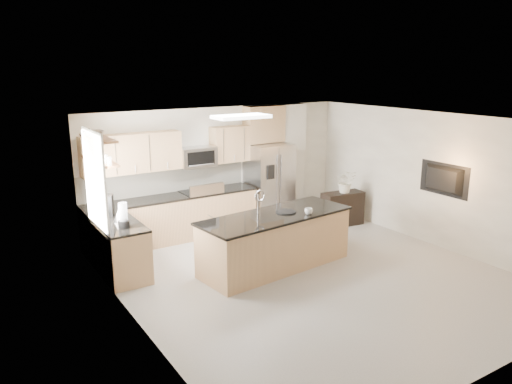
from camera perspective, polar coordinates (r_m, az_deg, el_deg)
floor at (r=8.56m, az=6.33°, el=-9.54°), size 6.50×6.50×0.00m
ceiling at (r=7.88m, az=6.85°, el=8.02°), size 6.00×6.50×0.02m
wall_back at (r=10.77m, az=-4.30°, el=2.76°), size 6.00×0.02×2.60m
wall_front at (r=6.09m, az=26.26°, el=-7.91°), size 6.00×0.02×2.60m
wall_left at (r=6.73m, az=-13.83°, el=-4.74°), size 0.02×6.50×2.60m
wall_right at (r=10.23m, az=19.80°, el=1.32°), size 0.02×6.50×2.60m
back_counter at (r=10.19m, az=-9.45°, el=-2.88°), size 3.55×0.66×1.44m
left_counter at (r=8.77m, az=-15.42°, el=-6.16°), size 0.66×1.50×0.92m
range at (r=10.43m, az=-6.27°, el=-2.37°), size 0.76×0.64×1.14m
upper_cabinets at (r=9.99m, az=-10.53°, el=4.71°), size 3.50×0.33×0.75m
microwave at (r=10.27m, az=-6.75°, el=4.00°), size 0.76×0.40×0.40m
refrigerator at (r=11.08m, az=1.50°, el=0.95°), size 0.92×0.78×1.78m
partition_column at (r=11.60m, az=4.02°, el=3.59°), size 0.60×0.30×2.60m
window at (r=8.36m, az=-17.93°, el=1.18°), size 0.04×1.15×1.65m
shelf_lower at (r=8.43m, az=-17.42°, el=3.40°), size 0.30×1.20×0.04m
shelf_upper at (r=8.37m, az=-17.61°, el=5.89°), size 0.30×1.20×0.04m
ceiling_fixture at (r=8.97m, az=-1.70°, el=8.61°), size 1.00×0.50×0.06m
island at (r=8.72m, az=2.21°, el=-5.59°), size 2.87×1.30×1.38m
credenza at (r=11.18m, az=9.84°, el=-1.89°), size 0.96×0.49×0.74m
cup at (r=8.60m, az=6.02°, el=-2.21°), size 0.18×0.18×0.11m
platter at (r=8.70m, az=3.46°, el=-2.27°), size 0.46×0.46×0.02m
blender at (r=8.23m, az=-14.93°, el=-2.77°), size 0.18×0.18×0.42m
kettle at (r=8.60m, az=-15.34°, el=-2.51°), size 0.21×0.21×0.26m
coffee_maker at (r=8.97m, az=-16.63°, el=-1.53°), size 0.27×0.30×0.37m
bowl at (r=8.61m, az=-18.09°, el=6.51°), size 0.47×0.47×0.10m
flower_vase at (r=11.00m, az=10.23°, el=1.81°), size 0.85×0.80×0.74m
television at (r=10.03m, az=20.40°, el=1.32°), size 0.14×1.08×0.62m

